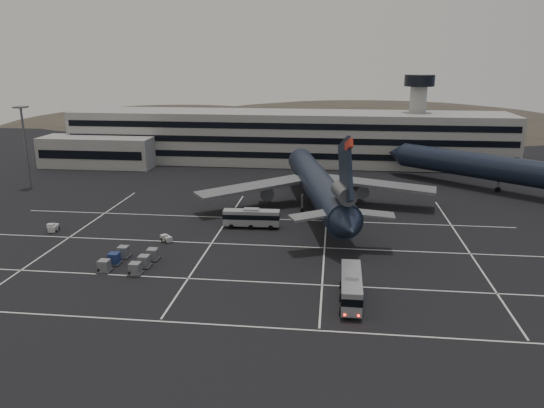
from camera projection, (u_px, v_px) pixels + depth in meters
The scene contains 12 objects.
ground at pixel (244, 254), 80.18m from camera, with size 260.00×260.00×0.00m, color black.
lane_markings at pixel (251, 252), 80.77m from camera, with size 90.00×55.62×0.01m.
terminal at pixel (277, 138), 146.64m from camera, with size 125.00×26.00×24.00m.
hills at pixel (345, 148), 243.91m from camera, with size 352.00×180.00×44.00m.
lightpole_left at pixel (24, 136), 116.67m from camera, with size 2.40×2.40×18.28m.
trijet_main at pixel (318, 184), 100.82m from camera, with size 46.47×57.33×18.08m.
trijet_far at pixel (505, 168), 114.21m from camera, with size 48.04×41.21×18.08m.
bus_near at pixel (351, 286), 64.14m from camera, with size 2.78×10.69×3.76m.
bus_far at pixel (252, 217), 91.85m from camera, with size 9.91×2.81×3.47m.
tug_a at pixel (53, 228), 90.22m from camera, with size 1.82×2.53×1.48m.
tug_b at pixel (167, 238), 85.29m from camera, with size 2.21×2.22×1.26m.
uld_cluster at pixel (129, 260), 75.45m from camera, with size 7.11×8.20×1.72m.
Camera 1 is at (13.00, -74.12, 29.00)m, focal length 35.00 mm.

